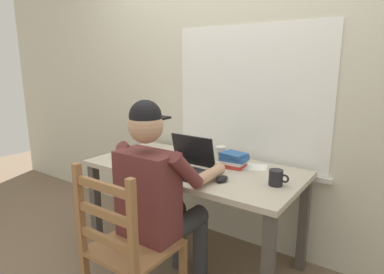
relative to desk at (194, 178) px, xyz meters
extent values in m
plane|color=brown|center=(0.00, 0.00, -0.63)|extent=(8.00, 8.00, 0.00)
cube|color=beige|center=(0.00, 0.45, 0.67)|extent=(6.00, 0.04, 2.60)
cube|color=white|center=(0.20, 0.43, 0.56)|extent=(1.22, 0.01, 1.02)
cube|color=beige|center=(0.20, 0.42, 0.03)|extent=(1.28, 0.06, 0.04)
cube|color=#BCB29E|center=(0.00, 0.00, 0.07)|extent=(1.50, 0.74, 0.03)
cube|color=#4C4742|center=(-0.70, -0.32, -0.29)|extent=(0.06, 0.06, 0.69)
cube|color=#4C4742|center=(0.70, -0.32, -0.29)|extent=(0.06, 0.06, 0.69)
cube|color=#4C4742|center=(-0.70, 0.32, -0.29)|extent=(0.06, 0.06, 0.69)
cube|color=#4C4742|center=(0.70, 0.32, -0.29)|extent=(0.06, 0.06, 0.69)
cube|color=brown|center=(0.07, -0.55, 0.08)|extent=(0.34, 0.20, 0.50)
sphere|color=tan|center=(0.07, -0.55, 0.47)|extent=(0.19, 0.19, 0.19)
sphere|color=black|center=(0.07, -0.55, 0.52)|extent=(0.17, 0.17, 0.17)
cube|color=black|center=(0.07, -0.46, 0.50)|extent=(0.13, 0.10, 0.01)
cylinder|color=#38383D|center=(-0.02, -0.35, -0.17)|extent=(0.13, 0.40, 0.13)
cylinder|color=#38383D|center=(0.16, -0.35, -0.17)|extent=(0.13, 0.40, 0.13)
cylinder|color=#38383D|center=(-0.02, -0.15, -0.40)|extent=(0.10, 0.10, 0.45)
cylinder|color=#38383D|center=(0.16, -0.15, -0.40)|extent=(0.10, 0.10, 0.45)
cylinder|color=brown|center=(-0.13, -0.46, 0.23)|extent=(0.10, 0.25, 0.25)
cylinder|color=tan|center=(-0.13, -0.23, 0.14)|extent=(0.07, 0.28, 0.07)
sphere|color=tan|center=(-0.12, -0.09, 0.14)|extent=(0.08, 0.08, 0.08)
cylinder|color=brown|center=(0.27, -0.46, 0.23)|extent=(0.10, 0.25, 0.25)
cylinder|color=tan|center=(0.27, -0.23, 0.14)|extent=(0.07, 0.28, 0.07)
sphere|color=tan|center=(0.26, -0.09, 0.14)|extent=(0.08, 0.08, 0.08)
cube|color=olive|center=(0.07, -0.67, -0.18)|extent=(0.42, 0.42, 0.02)
cube|color=olive|center=(-0.12, -0.48, -0.41)|extent=(0.04, 0.04, 0.43)
cube|color=olive|center=(0.26, -0.86, 0.07)|extent=(0.04, 0.04, 0.48)
cube|color=olive|center=(-0.12, -0.86, 0.07)|extent=(0.04, 0.04, 0.48)
cube|color=olive|center=(0.07, -0.86, -0.05)|extent=(0.36, 0.02, 0.04)
cube|color=olive|center=(0.07, -0.86, 0.09)|extent=(0.36, 0.02, 0.04)
cube|color=olive|center=(0.07, -0.86, 0.23)|extent=(0.36, 0.02, 0.04)
cube|color=black|center=(0.02, -0.18, 0.10)|extent=(0.33, 0.23, 0.02)
cube|color=#2B2B2D|center=(0.02, -0.18, 0.11)|extent=(0.29, 0.17, 0.00)
cube|color=black|center=(0.02, -0.04, 0.21)|extent=(0.33, 0.06, 0.22)
cube|color=silver|center=(0.02, -0.04, 0.21)|extent=(0.29, 0.05, 0.18)
ellipsoid|color=black|center=(0.32, -0.16, 0.11)|extent=(0.06, 0.10, 0.03)
cylinder|color=silver|center=(0.08, 0.24, 0.14)|extent=(0.08, 0.08, 0.10)
torus|color=silver|center=(0.13, 0.24, 0.15)|extent=(0.05, 0.01, 0.05)
cylinder|color=black|center=(0.61, -0.03, 0.14)|extent=(0.08, 0.08, 0.10)
torus|color=black|center=(0.67, -0.03, 0.14)|extent=(0.05, 0.01, 0.05)
cube|color=#BC332D|center=(0.24, 0.14, 0.10)|extent=(0.17, 0.17, 0.03)
cube|color=white|center=(0.24, 0.13, 0.13)|extent=(0.16, 0.13, 0.02)
cube|color=#2D5B9E|center=(0.25, 0.14, 0.15)|extent=(0.19, 0.14, 0.03)
cube|color=#2D5B9E|center=(0.24, 0.14, 0.18)|extent=(0.18, 0.15, 0.02)
cube|color=white|center=(0.35, 0.20, 0.09)|extent=(0.24, 0.20, 0.01)
camera|label=1|loc=(1.24, -1.80, 0.79)|focal=30.36mm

